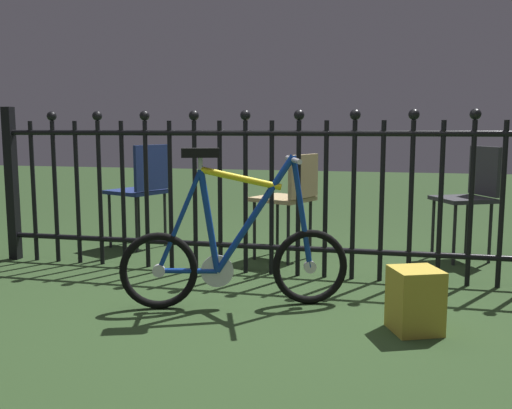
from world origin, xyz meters
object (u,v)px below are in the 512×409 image
at_px(bicycle, 235,253).
at_px(chair_navy, 143,185).
at_px(chair_tan, 291,194).
at_px(chair_charcoal, 472,191).
at_px(display_crate, 415,300).

relative_size(bicycle, chair_navy, 1.42).
distance_m(chair_tan, chair_navy, 1.25).
bearing_deg(chair_navy, chair_charcoal, 3.99).
bearing_deg(chair_charcoal, display_crate, -105.04).
xyz_separation_m(chair_navy, chair_charcoal, (2.55, 0.18, -0.00)).
bearing_deg(chair_tan, bicycle, -95.12).
relative_size(chair_navy, chair_charcoal, 1.00).
bearing_deg(chair_charcoal, bicycle, -133.06).
bearing_deg(chair_charcoal, chair_tan, -165.70).
height_order(chair_charcoal, display_crate, chair_charcoal).
distance_m(bicycle, display_crate, 0.98).
relative_size(chair_tan, display_crate, 2.54).
relative_size(bicycle, chair_charcoal, 1.42).
distance_m(chair_navy, display_crate, 2.61).
height_order(chair_navy, chair_charcoal, chair_navy).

